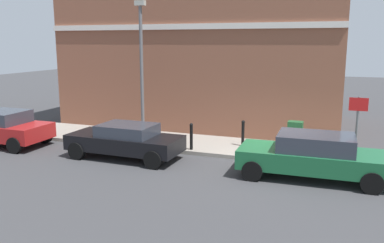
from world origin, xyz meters
The scene contains 11 objects.
ground centered at (0.00, 0.00, 0.00)m, with size 80.00×80.00×0.00m, color #38383A.
sidewalk centered at (1.80, 6.00, 0.07)m, with size 2.80×30.00×0.15m, color gray.
corner_building centered at (7.16, 4.72, 4.41)m, with size 8.03×13.44×8.82m.
car_green centered at (-0.76, -1.21, 0.75)m, with size 1.99×4.54×1.43m.
car_black centered at (-0.81, 5.39, 0.69)m, with size 1.87×4.24×1.28m.
car_red centered at (-0.88, 11.29, 0.75)m, with size 2.01×4.31×1.44m.
utility_cabinet centered at (1.79, -0.38, 0.68)m, with size 0.46×0.61×1.15m.
bollard_near_cabinet centered at (1.89, 1.64, 0.70)m, with size 0.14×0.14×1.04m.
bollard_far_kerb centered at (0.65, 3.36, 0.70)m, with size 0.14×0.14×1.04m.
street_sign centered at (0.85, -2.48, 1.66)m, with size 0.08×0.60×2.30m.
lamppost centered at (1.72, 5.98, 3.30)m, with size 0.20×0.44×5.72m.
Camera 1 is at (-13.52, -1.94, 4.24)m, focal length 38.01 mm.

